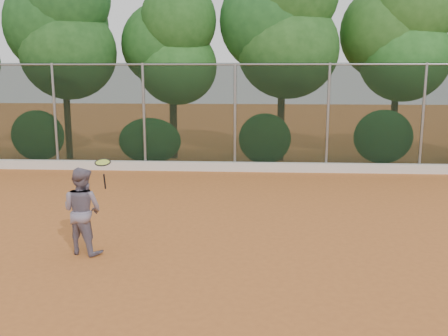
{
  "coord_description": "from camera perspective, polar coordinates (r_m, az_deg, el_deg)",
  "views": [
    {
      "loc": [
        0.61,
        -9.26,
        3.27
      ],
      "look_at": [
        0.0,
        1.0,
        1.25
      ],
      "focal_mm": 40.0,
      "sensor_mm": 36.0,
      "label": 1
    }
  ],
  "objects": [
    {
      "name": "tennis_racket",
      "position": [
        8.85,
        -13.67,
        0.38
      ],
      "size": [
        0.3,
        0.3,
        0.54
      ],
      "color": "black",
      "rests_on": "ground"
    },
    {
      "name": "foliage_backdrop",
      "position": [
        18.31,
        -0.23,
        14.67
      ],
      "size": [
        23.7,
        3.63,
        7.55
      ],
      "color": "#492E1C",
      "rests_on": "ground"
    },
    {
      "name": "tennis_player",
      "position": [
        9.35,
        -15.88,
        -4.7
      ],
      "size": [
        0.93,
        0.83,
        1.58
      ],
      "primitive_type": "imported",
      "rotation": [
        0.0,
        0.0,
        2.79
      ],
      "color": "slate",
      "rests_on": "ground"
    },
    {
      "name": "chainlink_fence",
      "position": [
        16.33,
        1.26,
        6.17
      ],
      "size": [
        24.09,
        0.09,
        3.5
      ],
      "color": "black",
      "rests_on": "ground"
    },
    {
      "name": "concrete_curb",
      "position": [
        16.39,
        1.21,
        0.15
      ],
      "size": [
        24.0,
        0.2,
        0.3
      ],
      "primitive_type": "cube",
      "color": "silver",
      "rests_on": "ground"
    },
    {
      "name": "ground",
      "position": [
        9.84,
        -0.35,
        -8.3
      ],
      "size": [
        80.0,
        80.0,
        0.0
      ],
      "primitive_type": "plane",
      "color": "#C36A2E",
      "rests_on": "ground"
    }
  ]
}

